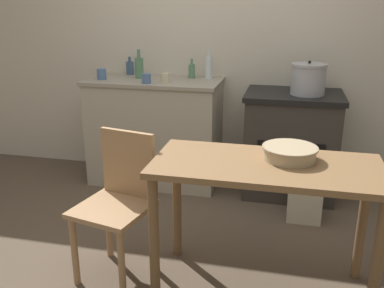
{
  "coord_description": "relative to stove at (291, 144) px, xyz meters",
  "views": [
    {
      "loc": [
        0.67,
        -2.32,
        1.6
      ],
      "look_at": [
        0.0,
        0.55,
        0.62
      ],
      "focal_mm": 40.0,
      "sensor_mm": 36.0,
      "label": 1
    }
  ],
  "objects": [
    {
      "name": "stove",
      "position": [
        0.0,
        0.0,
        0.0
      ],
      "size": [
        0.79,
        0.62,
        0.89
      ],
      "color": "#38332D",
      "rests_on": "ground_plane"
    },
    {
      "name": "stock_pot",
      "position": [
        0.1,
        -0.04,
        0.57
      ],
      "size": [
        0.28,
        0.28,
        0.27
      ],
      "color": "#A8A8AD",
      "rests_on": "stove"
    },
    {
      "name": "mixing_bowl_large",
      "position": [
        -0.02,
        -1.33,
        0.38
      ],
      "size": [
        0.3,
        0.3,
        0.07
      ],
      "color": "tan",
      "rests_on": "work_table"
    },
    {
      "name": "ground_plane",
      "position": [
        -0.71,
        -1.26,
        -0.45
      ],
      "size": [
        14.0,
        14.0,
        0.0
      ],
      "primitive_type": "plane",
      "color": "brown"
    },
    {
      "name": "wall_back",
      "position": [
        -0.71,
        0.33,
        0.83
      ],
      "size": [
        8.0,
        0.07,
        2.55
      ],
      "color": "beige",
      "rests_on": "ground_plane"
    },
    {
      "name": "cup_mid_right",
      "position": [
        -1.66,
        -0.1,
        0.55
      ],
      "size": [
        0.08,
        0.08,
        0.09
      ],
      "primitive_type": "cylinder",
      "color": "#4C6B99",
      "rests_on": "counter_cabinet"
    },
    {
      "name": "bottle_left",
      "position": [
        -1.52,
        0.21,
        0.57
      ],
      "size": [
        0.07,
        0.07,
        0.16
      ],
      "color": "#3D5675",
      "rests_on": "counter_cabinet"
    },
    {
      "name": "cup_center_right",
      "position": [
        -1.22,
        -0.2,
        0.55
      ],
      "size": [
        0.08,
        0.08,
        0.08
      ],
      "primitive_type": "cylinder",
      "color": "#4C6B99",
      "rests_on": "counter_cabinet"
    },
    {
      "name": "bottle_mid_left",
      "position": [
        -0.75,
        0.15,
        0.6
      ],
      "size": [
        0.06,
        0.06,
        0.25
      ],
      "color": "silver",
      "rests_on": "counter_cabinet"
    },
    {
      "name": "bottle_far_left",
      "position": [
        -0.91,
        0.15,
        0.57
      ],
      "size": [
        0.06,
        0.06,
        0.17
      ],
      "color": "#517F5B",
      "rests_on": "counter_cabinet"
    },
    {
      "name": "counter_cabinet",
      "position": [
        -1.21,
        0.01,
        0.03
      ],
      "size": [
        1.18,
        0.6,
        0.95
      ],
      "color": "#B2A893",
      "rests_on": "ground_plane"
    },
    {
      "name": "chair",
      "position": [
        -0.99,
        -1.43,
        0.03
      ],
      "size": [
        0.48,
        0.48,
        0.88
      ],
      "rotation": [
        0.0,
        0.0,
        -0.22
      ],
      "color": "#A87F56",
      "rests_on": "ground_plane"
    },
    {
      "name": "bottle_center_left",
      "position": [
        -1.36,
        0.03,
        0.6
      ],
      "size": [
        0.08,
        0.08,
        0.25
      ],
      "color": "#517F5B",
      "rests_on": "counter_cabinet"
    },
    {
      "name": "flour_sack",
      "position": [
        0.13,
        -0.5,
        -0.28
      ],
      "size": [
        0.25,
        0.18,
        0.34
      ],
      "primitive_type": "cube",
      "color": "beige",
      "rests_on": "ground_plane"
    },
    {
      "name": "cup_center",
      "position": [
        -1.07,
        -0.12,
        0.55
      ],
      "size": [
        0.07,
        0.07,
        0.08
      ],
      "primitive_type": "cylinder",
      "color": "beige",
      "rests_on": "counter_cabinet"
    },
    {
      "name": "work_table",
      "position": [
        -0.13,
        -1.41,
        0.21
      ],
      "size": [
        1.22,
        0.58,
        0.79
      ],
      "color": "olive",
      "rests_on": "ground_plane"
    }
  ]
}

